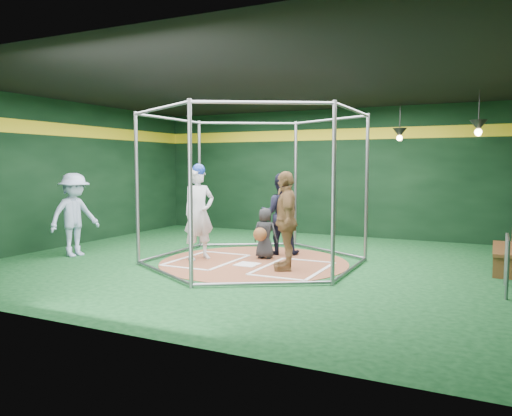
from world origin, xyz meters
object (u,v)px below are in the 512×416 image
at_px(dugout_bench, 510,243).
at_px(umpire, 280,214).
at_px(visitor_leopard, 286,221).
at_px(batter_figure, 199,212).

bearing_deg(dugout_bench, umpire, -176.48).
bearing_deg(visitor_leopard, batter_figure, -120.36).
height_order(umpire, dugout_bench, umpire).
bearing_deg(visitor_leopard, dugout_bench, 89.50).
bearing_deg(dugout_bench, visitor_leopard, -155.24).
relative_size(batter_figure, dugout_bench, 1.14).
height_order(batter_figure, visitor_leopard, batter_figure).
distance_m(umpire, dugout_bench, 4.53).
relative_size(visitor_leopard, umpire, 1.04).
bearing_deg(umpire, dugout_bench, 163.44).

